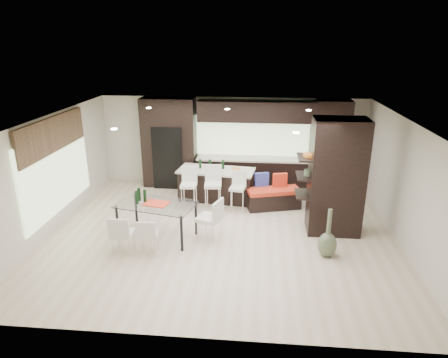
# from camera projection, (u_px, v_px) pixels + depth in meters

# --- Properties ---
(ground) EXTENTS (8.00, 8.00, 0.00)m
(ground) POSITION_uv_depth(u_px,v_px,m) (222.00, 233.00, 9.40)
(ground) COLOR beige
(ground) RESTS_ON ground
(back_wall) EXTENTS (8.00, 0.02, 2.70)m
(back_wall) POSITION_uv_depth(u_px,v_px,m) (233.00, 142.00, 12.24)
(back_wall) COLOR beige
(back_wall) RESTS_ON ground
(left_wall) EXTENTS (0.02, 7.00, 2.70)m
(left_wall) POSITION_uv_depth(u_px,v_px,m) (51.00, 174.00, 9.30)
(left_wall) COLOR beige
(left_wall) RESTS_ON ground
(right_wall) EXTENTS (0.02, 7.00, 2.70)m
(right_wall) POSITION_uv_depth(u_px,v_px,m) (406.00, 185.00, 8.61)
(right_wall) COLOR beige
(right_wall) RESTS_ON ground
(ceiling) EXTENTS (8.00, 7.00, 0.02)m
(ceiling) POSITION_uv_depth(u_px,v_px,m) (221.00, 120.00, 8.50)
(ceiling) COLOR white
(ceiling) RESTS_ON ground
(window_left) EXTENTS (0.04, 3.20, 1.90)m
(window_left) POSITION_uv_depth(u_px,v_px,m) (57.00, 172.00, 9.48)
(window_left) COLOR #B2D199
(window_left) RESTS_ON left_wall
(window_back) EXTENTS (3.40, 0.04, 1.20)m
(window_back) POSITION_uv_depth(u_px,v_px,m) (252.00, 136.00, 12.09)
(window_back) COLOR #B2D199
(window_back) RESTS_ON back_wall
(stone_accent) EXTENTS (0.08, 3.00, 0.80)m
(stone_accent) POSITION_uv_depth(u_px,v_px,m) (53.00, 135.00, 9.18)
(stone_accent) COLOR brown
(stone_accent) RESTS_ON left_wall
(ceiling_spots) EXTENTS (4.00, 3.00, 0.02)m
(ceiling_spots) POSITION_uv_depth(u_px,v_px,m) (223.00, 119.00, 8.75)
(ceiling_spots) COLOR white
(ceiling_spots) RESTS_ON ceiling
(back_cabinetry) EXTENTS (6.80, 0.68, 2.70)m
(back_cabinetry) POSITION_uv_depth(u_px,v_px,m) (249.00, 145.00, 11.89)
(back_cabinetry) COLOR black
(back_cabinetry) RESTS_ON ground
(refrigerator) EXTENTS (0.90, 0.68, 1.90)m
(refrigerator) POSITION_uv_depth(u_px,v_px,m) (170.00, 156.00, 12.18)
(refrigerator) COLOR black
(refrigerator) RESTS_ON ground
(partition_column) EXTENTS (1.20, 0.80, 2.70)m
(partition_column) POSITION_uv_depth(u_px,v_px,m) (336.00, 177.00, 9.11)
(partition_column) COLOR black
(partition_column) RESTS_ON ground
(kitchen_island) EXTENTS (2.20, 1.16, 0.88)m
(kitchen_island) POSITION_uv_depth(u_px,v_px,m) (216.00, 185.00, 11.28)
(kitchen_island) COLOR black
(kitchen_island) RESTS_ON ground
(stool_left) EXTENTS (0.43, 0.43, 0.93)m
(stool_left) POSITION_uv_depth(u_px,v_px,m) (189.00, 193.00, 10.61)
(stool_left) COLOR silver
(stool_left) RESTS_ON ground
(stool_mid) EXTENTS (0.46, 0.46, 0.98)m
(stool_mid) POSITION_uv_depth(u_px,v_px,m) (213.00, 193.00, 10.54)
(stool_mid) COLOR silver
(stool_mid) RESTS_ON ground
(stool_right) EXTENTS (0.45, 0.45, 0.86)m
(stool_right) POSITION_uv_depth(u_px,v_px,m) (237.00, 195.00, 10.53)
(stool_right) COLOR silver
(stool_right) RESTS_ON ground
(bench) EXTENTS (1.51, 0.91, 0.55)m
(bench) POSITION_uv_depth(u_px,v_px,m) (273.00, 198.00, 10.74)
(bench) COLOR black
(bench) RESTS_ON ground
(floor_vase) EXTENTS (0.44, 0.44, 1.08)m
(floor_vase) POSITION_uv_depth(u_px,v_px,m) (328.00, 233.00, 8.25)
(floor_vase) COLOR #4A573E
(floor_vase) RESTS_ON ground
(dining_table) EXTENTS (1.90, 1.34, 0.83)m
(dining_table) POSITION_uv_depth(u_px,v_px,m) (157.00, 221.00, 9.10)
(dining_table) COLOR white
(dining_table) RESTS_ON ground
(chair_near) EXTENTS (0.44, 0.44, 0.77)m
(chair_near) POSITION_uv_depth(u_px,v_px,m) (148.00, 238.00, 8.38)
(chair_near) COLOR silver
(chair_near) RESTS_ON ground
(chair_far) EXTENTS (0.45, 0.45, 0.82)m
(chair_far) POSITION_uv_depth(u_px,v_px,m) (123.00, 236.00, 8.40)
(chair_far) COLOR silver
(chair_far) RESTS_ON ground
(chair_end) EXTENTS (0.63, 0.63, 0.91)m
(chair_end) POSITION_uv_depth(u_px,v_px,m) (209.00, 221.00, 8.98)
(chair_end) COLOR silver
(chair_end) RESTS_ON ground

